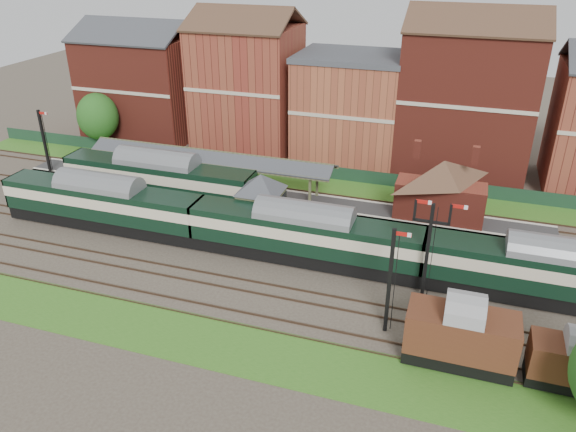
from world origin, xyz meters
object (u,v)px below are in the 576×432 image
(semaphore_bracket, at_px, (429,246))
(signal_box, at_px, (261,203))
(platform_railcar, at_px, (159,178))
(goods_van_a, at_px, (461,335))
(dmu_train, at_px, (304,234))

(semaphore_bracket, bearing_deg, signal_box, 159.08)
(platform_railcar, bearing_deg, semaphore_bracket, -18.25)
(signal_box, xyz_separation_m, goods_van_a, (17.91, -12.25, -0.88))
(signal_box, bearing_deg, platform_railcar, 165.14)
(goods_van_a, bearing_deg, semaphore_bracket, 113.80)
(dmu_train, height_order, platform_railcar, platform_railcar)
(dmu_train, bearing_deg, goods_van_a, -34.84)
(semaphore_bracket, relative_size, dmu_train, 0.14)
(signal_box, height_order, semaphore_bracket, semaphore_bracket)
(semaphore_bracket, xyz_separation_m, platform_railcar, (-27.29, 9.00, -1.93))
(semaphore_bracket, relative_size, goods_van_a, 1.21)
(signal_box, relative_size, platform_railcar, 0.30)
(goods_van_a, bearing_deg, platform_railcar, 152.80)
(dmu_train, xyz_separation_m, goods_van_a, (12.93, -9.00, -0.29))
(platform_railcar, bearing_deg, dmu_train, -20.68)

